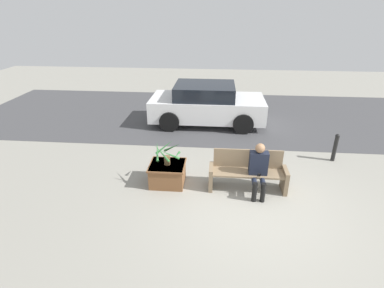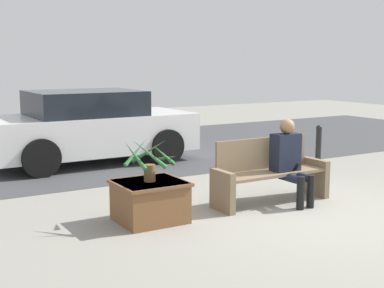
# 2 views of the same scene
# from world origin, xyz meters

# --- Properties ---
(ground_plane) EXTENTS (30.00, 30.00, 0.00)m
(ground_plane) POSITION_xyz_m (0.00, 0.00, 0.00)
(ground_plane) COLOR gray
(road_surface) EXTENTS (20.00, 6.00, 0.01)m
(road_surface) POSITION_xyz_m (0.00, 5.84, 0.00)
(road_surface) COLOR #424244
(road_surface) RESTS_ON ground_plane
(bench) EXTENTS (1.74, 0.49, 0.89)m
(bench) POSITION_xyz_m (-0.07, 0.81, 0.42)
(bench) COLOR #7A664C
(bench) RESTS_ON ground_plane
(person_seated) EXTENTS (0.40, 0.59, 1.17)m
(person_seated) POSITION_xyz_m (0.13, 0.63, 0.64)
(person_seated) COLOR black
(person_seated) RESTS_ON ground_plane
(planter_box) EXTENTS (0.82, 0.75, 0.50)m
(planter_box) POSITION_xyz_m (-1.91, 0.84, 0.27)
(planter_box) COLOR brown
(planter_box) RESTS_ON ground_plane
(potted_plant) EXTENTS (0.61, 0.63, 0.56)m
(potted_plant) POSITION_xyz_m (-1.90, 0.83, 0.77)
(potted_plant) COLOR brown
(potted_plant) RESTS_ON planter_box
(parked_car) EXTENTS (3.90, 1.98, 1.40)m
(parked_car) POSITION_xyz_m (-1.18, 4.94, 0.70)
(parked_car) COLOR silver
(parked_car) RESTS_ON ground_plane
(bollard_post) EXTENTS (0.12, 0.12, 0.78)m
(bollard_post) POSITION_xyz_m (2.36, 2.36, 0.41)
(bollard_post) COLOR black
(bollard_post) RESTS_ON ground_plane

